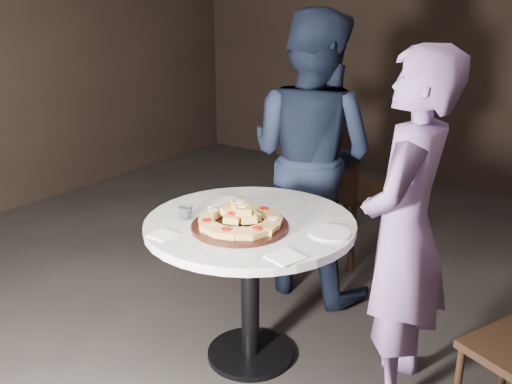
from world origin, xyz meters
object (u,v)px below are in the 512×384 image
(serving_board, at_px, (240,226))
(focaccia_pile, at_px, (240,218))
(table, at_px, (250,247))
(diner_teal, at_px, (404,233))
(diner_navy, at_px, (311,157))
(chair_far, at_px, (341,182))
(water_glass, at_px, (186,213))

(serving_board, xyz_separation_m, focaccia_pile, (0.00, 0.00, 0.04))
(table, xyz_separation_m, serving_board, (0.02, -0.10, 0.15))
(table, bearing_deg, diner_teal, 15.10)
(diner_navy, xyz_separation_m, diner_teal, (0.84, -0.65, -0.06))
(chair_far, relative_size, diner_teal, 0.62)
(serving_board, relative_size, focaccia_pile, 1.12)
(focaccia_pile, height_order, water_glass, focaccia_pile)
(water_glass, bearing_deg, diner_teal, 20.07)
(serving_board, xyz_separation_m, diner_navy, (-0.16, 0.94, 0.09))
(table, xyz_separation_m, diner_teal, (0.69, 0.19, 0.18))
(serving_board, distance_m, water_glass, 0.29)
(water_glass, height_order, diner_navy, diner_navy)
(focaccia_pile, xyz_separation_m, diner_teal, (0.67, 0.29, -0.01))
(focaccia_pile, height_order, diner_teal, diner_teal)
(diner_teal, bearing_deg, diner_navy, -132.47)
(water_glass, distance_m, diner_teal, 1.02)
(chair_far, height_order, diner_navy, diner_navy)
(chair_far, height_order, diner_teal, diner_teal)
(table, relative_size, focaccia_pile, 3.27)
(chair_far, relative_size, diner_navy, 0.58)
(focaccia_pile, distance_m, diner_teal, 0.73)
(serving_board, height_order, diner_navy, diner_navy)
(diner_navy, relative_size, diner_teal, 1.07)
(focaccia_pile, distance_m, chair_far, 1.44)
(table, xyz_separation_m, diner_navy, (-0.14, 0.83, 0.24))
(serving_board, bearing_deg, chair_far, 97.53)
(focaccia_pile, bearing_deg, table, 100.66)
(diner_navy, bearing_deg, diner_teal, 145.08)
(table, xyz_separation_m, water_glass, (-0.26, -0.16, 0.17))
(water_glass, distance_m, chair_far, 1.49)
(focaccia_pile, bearing_deg, diner_teal, 23.25)
(water_glass, bearing_deg, chair_far, 86.39)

